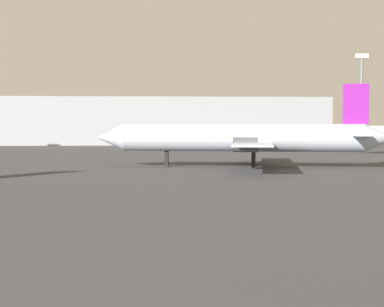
{
  "coord_description": "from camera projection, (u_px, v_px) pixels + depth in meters",
  "views": [
    {
      "loc": [
        1.31,
        -10.88,
        4.65
      ],
      "look_at": [
        4.57,
        36.53,
        2.27
      ],
      "focal_mm": 54.6,
      "sensor_mm": 36.0,
      "label": 1
    }
  ],
  "objects": [
    {
      "name": "airplane_distant",
      "position": [
        244.0,
        138.0,
        62.62
      ],
      "size": [
        32.11,
        25.66,
        8.89
      ],
      "rotation": [
        0.0,
        0.0,
        2.96
      ],
      "color": "#B2BCCC",
      "rests_on": "ground_plane"
    },
    {
      "name": "terminal_building",
      "position": [
        157.0,
        121.0,
        141.04
      ],
      "size": [
        78.64,
        26.42,
        10.76
      ],
      "primitive_type": "cube",
      "color": "#999EA3",
      "rests_on": "ground_plane"
    },
    {
      "name": "light_mast_right",
      "position": [
        361.0,
        95.0,
        108.45
      ],
      "size": [
        2.4,
        0.5,
        17.73
      ],
      "color": "slate",
      "rests_on": "ground_plane"
    }
  ]
}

